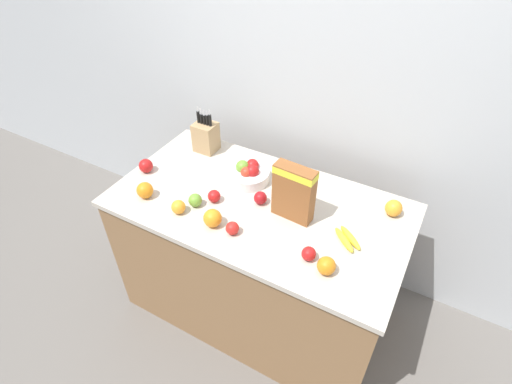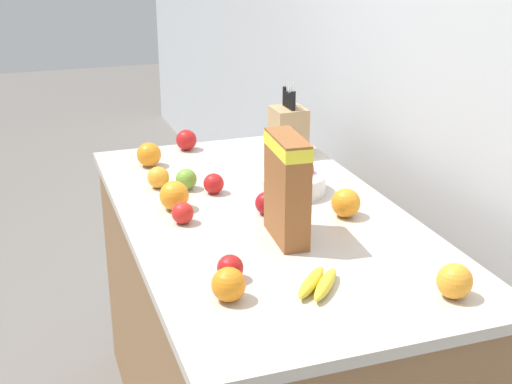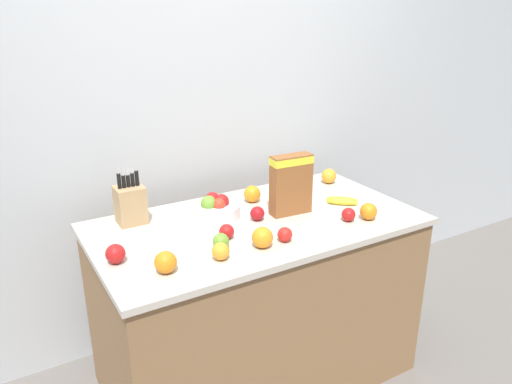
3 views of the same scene
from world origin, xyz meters
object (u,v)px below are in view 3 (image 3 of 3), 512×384
banana_bunch (342,201)px  apple_front (257,213)px  fruit_bowl (216,208)px  apple_rear (115,254)px  apple_leftmost (227,232)px  apple_near_bananas (285,234)px  orange_by_cereal (166,262)px  apple_rightmost (221,241)px  orange_mid_left (252,194)px  orange_back_center (329,176)px  cereal_box (290,182)px  orange_mid_right (221,251)px  orange_front_center (368,211)px  knife_block (130,204)px  orange_near_bowl (262,237)px  apple_by_knife_block (348,215)px

banana_bunch → apple_front: size_ratio=2.43×
fruit_bowl → apple_rear: size_ratio=2.89×
apple_leftmost → apple_rear: (-0.48, 0.03, 0.01)m
apple_near_bananas → orange_by_cereal: 0.54m
apple_rightmost → orange_mid_left: size_ratio=0.80×
orange_by_cereal → apple_near_bananas: bearing=-0.7°
orange_back_center → apple_leftmost: bearing=-157.4°
apple_near_bananas → orange_back_center: orange_back_center is taller
cereal_box → orange_mid_right: cereal_box is taller
banana_bunch → apple_rear: apple_rear is taller
banana_bunch → orange_mid_left: (-0.38, 0.26, 0.03)m
apple_leftmost → apple_front: bearing=25.4°
apple_leftmost → orange_front_center: 0.69m
fruit_bowl → apple_front: fruit_bowl is taller
fruit_bowl → apple_leftmost: 0.25m
knife_block → cereal_box: cereal_box is taller
orange_by_cereal → orange_mid_left: bearing=35.6°
banana_bunch → orange_near_bowl: orange_near_bowl is taller
fruit_bowl → orange_by_cereal: (-0.40, -0.39, -0.00)m
apple_by_knife_block → orange_near_bowl: orange_near_bowl is taller
apple_near_bananas → orange_near_bowl: size_ratio=0.72×
apple_rear → orange_near_bowl: bearing=-17.3°
apple_front → orange_front_center: bearing=-29.3°
cereal_box → orange_near_bowl: (-0.31, -0.25, -0.12)m
apple_rightmost → orange_back_center: 0.99m
apple_near_bananas → orange_near_bowl: orange_near_bowl is taller
apple_rear → orange_front_center: (1.15, -0.18, 0.00)m
apple_rightmost → orange_front_center: (0.74, -0.08, 0.01)m
orange_mid_right → orange_near_bowl: (0.20, 0.01, 0.01)m
cereal_box → apple_front: 0.22m
orange_near_bowl → orange_mid_left: size_ratio=1.03×
apple_rightmost → orange_back_center: size_ratio=0.82×
orange_by_cereal → orange_near_bowl: (0.43, -0.01, 0.00)m
cereal_box → orange_near_bowl: bearing=-136.9°
orange_by_cereal → orange_mid_left: (0.65, 0.46, 0.00)m
apple_rightmost → apple_near_bananas: apple_rightmost is taller
banana_bunch → apple_rear: bearing=-178.3°
apple_by_knife_block → orange_mid_right: 0.69m
apple_rear → orange_mid_left: 0.84m
apple_leftmost → orange_mid_right: bearing=-124.3°
apple_by_knife_block → orange_back_center: 0.53m
orange_mid_right → banana_bunch: bearing=15.3°
apple_by_knife_block → orange_by_cereal: 0.92m
apple_near_bananas → banana_bunch: bearing=23.5°
apple_by_knife_block → orange_back_center: bearing=61.8°
apple_rightmost → orange_near_bowl: (0.16, -0.08, 0.01)m
apple_by_knife_block → orange_near_bowl: 0.49m
apple_rightmost → orange_mid_right: (-0.04, -0.08, 0.00)m
knife_block → banana_bunch: (1.00, -0.31, -0.08)m
cereal_box → apple_by_knife_block: 0.31m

